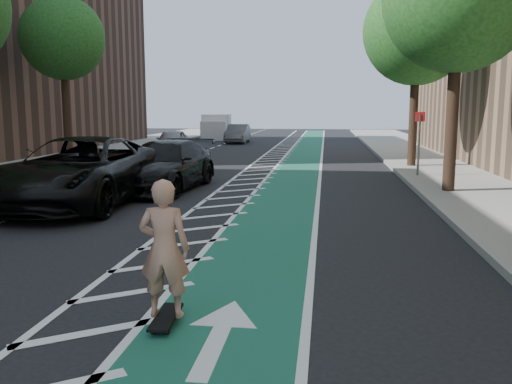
% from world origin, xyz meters
% --- Properties ---
extents(ground, '(120.00, 120.00, 0.00)m').
position_xyz_m(ground, '(0.00, 0.00, 0.00)').
color(ground, black).
rests_on(ground, ground).
extents(bike_lane, '(2.00, 90.00, 0.01)m').
position_xyz_m(bike_lane, '(3.00, 10.00, 0.01)').
color(bike_lane, '#1C634B').
rests_on(bike_lane, ground).
extents(buffer_strip, '(1.40, 90.00, 0.01)m').
position_xyz_m(buffer_strip, '(1.50, 10.00, 0.01)').
color(buffer_strip, silver).
rests_on(buffer_strip, ground).
extents(sidewalk_right, '(5.00, 90.00, 0.15)m').
position_xyz_m(sidewalk_right, '(9.50, 10.00, 0.07)').
color(sidewalk_right, gray).
rests_on(sidewalk_right, ground).
extents(curb_right, '(0.12, 90.00, 0.16)m').
position_xyz_m(curb_right, '(7.05, 10.00, 0.08)').
color(curb_right, gray).
rests_on(curb_right, ground).
extents(curb_left, '(0.12, 90.00, 0.16)m').
position_xyz_m(curb_left, '(-7.05, 10.00, 0.08)').
color(curb_left, gray).
rests_on(curb_left, ground).
extents(tree_r_d, '(4.20, 4.20, 7.90)m').
position_xyz_m(tree_r_d, '(7.90, 16.00, 5.77)').
color(tree_r_d, '#382619').
rests_on(tree_r_d, ground).
extents(tree_l_d, '(4.20, 4.20, 7.90)m').
position_xyz_m(tree_l_d, '(-7.90, 16.00, 5.77)').
color(tree_l_d, '#382619').
rests_on(tree_l_d, ground).
extents(sign_post, '(0.35, 0.08, 2.47)m').
position_xyz_m(sign_post, '(7.60, 12.00, 1.35)').
color(sign_post, '#4C4C4C').
rests_on(sign_post, ground).
extents(skateboard, '(0.29, 0.89, 0.12)m').
position_xyz_m(skateboard, '(2.30, -2.45, 0.10)').
color(skateboard, black).
rests_on(skateboard, ground).
extents(skateboarder, '(0.63, 0.43, 1.68)m').
position_xyz_m(skateboarder, '(2.30, -2.45, 0.96)').
color(skateboarder, tan).
rests_on(skateboarder, skateboard).
extents(suv_near, '(3.08, 6.63, 1.84)m').
position_xyz_m(suv_near, '(-2.40, 5.35, 0.92)').
color(suv_near, black).
rests_on(suv_near, ground).
extents(suv_far, '(2.62, 5.56, 1.57)m').
position_xyz_m(suv_far, '(-0.95, 8.30, 0.78)').
color(suv_far, black).
rests_on(suv_far, ground).
extents(car_silver, '(1.90, 4.11, 1.36)m').
position_xyz_m(car_silver, '(-4.80, 22.52, 0.68)').
color(car_silver, gray).
rests_on(car_silver, ground).
extents(car_grey, '(1.53, 4.26, 1.40)m').
position_xyz_m(car_grey, '(-2.40, 31.97, 0.70)').
color(car_grey, '#5C5C61').
rests_on(car_grey, ground).
extents(box_truck, '(2.68, 5.14, 2.06)m').
position_xyz_m(box_truck, '(-5.10, 37.10, 0.95)').
color(box_truck, silver).
rests_on(box_truck, ground).
extents(barrel_a, '(0.73, 0.73, 0.99)m').
position_xyz_m(barrel_a, '(-3.80, 7.62, 0.47)').
color(barrel_a, '#FA5E0D').
rests_on(barrel_a, ground).
extents(barrel_b, '(0.72, 0.72, 0.98)m').
position_xyz_m(barrel_b, '(-3.60, 9.50, 0.47)').
color(barrel_b, '#DA5D0B').
rests_on(barrel_b, ground).
extents(barrel_c, '(0.63, 0.63, 0.85)m').
position_xyz_m(barrel_c, '(-4.00, 15.32, 0.40)').
color(barrel_c, '#F14E0C').
rests_on(barrel_c, ground).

